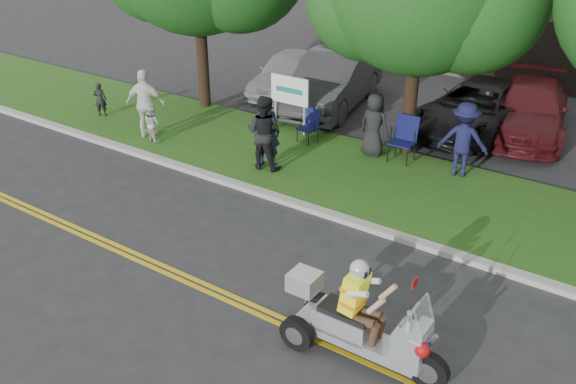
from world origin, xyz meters
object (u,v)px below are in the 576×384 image
Objects in this scene: spectator_adult_right at (146,104)px; parked_car_far_left at (288,72)px; parked_car_mid at (478,108)px; lawn_chair_a at (310,124)px; lawn_chair_b at (405,136)px; parked_car_right at (530,109)px; spectator_adult_left at (267,131)px; spectator_adult_mid at (264,132)px; parked_car_left at (332,81)px; trike_scooter at (358,324)px.

spectator_adult_right is 5.91m from parked_car_far_left.
spectator_adult_right is 0.38× the size of parked_car_mid.
parked_car_mid is at bearing 56.29° from lawn_chair_a.
lawn_chair_b is 0.60× the size of spectator_adult_right.
parked_car_right is at bearing -5.02° from parked_car_far_left.
spectator_adult_right is at bearing -140.30° from lawn_chair_a.
spectator_adult_left is 0.96× the size of spectator_adult_mid.
spectator_adult_mid is at bearing 78.99° from spectator_adult_left.
lawn_chair_a is at bearing -80.31° from parked_car_left.
spectator_adult_mid reaches higher than parked_car_right.
parked_car_left is (-1.10, 5.23, -0.18)m from spectator_adult_mid.
spectator_adult_mid is at bearing -72.04° from parked_car_far_left.
parked_car_right is (5.90, 1.28, -0.15)m from parked_car_left.
parked_car_mid is (7.52, 5.91, -0.36)m from spectator_adult_right.
parked_car_right is at bearing 1.89° from parked_car_left.
parked_car_far_left is 7.98m from parked_car_right.
spectator_adult_mid is 0.36× the size of parked_car_left.
trike_scooter is at bearing -62.06° from parked_car_far_left.
lawn_chair_b is at bearing 17.51° from lawn_chair_a.
lawn_chair_a is 0.49× the size of spectator_adult_mid.
parked_car_far_left is (-3.18, 3.57, 0.09)m from lawn_chair_a.
trike_scooter is 0.52× the size of parked_car_mid.
lawn_chair_b is 0.28× the size of parked_car_far_left.
lawn_chair_a is 4.78m from parked_car_far_left.
spectator_adult_right is (-9.21, 4.54, 0.46)m from trike_scooter.
trike_scooter is at bearing -98.75° from parked_car_right.
lawn_chair_b is 6.68m from parked_car_far_left.
lawn_chair_b is at bearing -148.35° from spectator_adult_mid.
spectator_adult_left is 6.63m from parked_car_mid.
spectator_adult_left reaches higher than parked_car_far_left.
parked_car_far_left is 6.68m from parked_car_mid.
spectator_adult_mid is at bearing -139.37° from lawn_chair_b.
trike_scooter is at bearing 127.47° from spectator_adult_mid.
lawn_chair_b is (-2.52, 7.16, 0.15)m from trike_scooter.
spectator_adult_left is 0.36× the size of parked_car_right.
parked_car_mid is (3.57, 5.58, -0.30)m from spectator_adult_left.
parked_car_right reaches higher than lawn_chair_b.
spectator_adult_left is 0.34× the size of parked_car_left.
parked_car_left is (2.89, 5.38, -0.20)m from spectator_adult_right.
parked_car_far_left is at bearing 141.92° from lawn_chair_a.
parked_car_left is 1.06× the size of parked_car_right.
parked_car_right is (2.09, 4.05, -0.04)m from lawn_chair_b.
parked_car_far_left is (-3.11, 5.51, -0.30)m from spectator_adult_left.
trike_scooter reaches higher than parked_car_far_left.
lawn_chair_b is at bearing 176.89° from spectator_adult_right.
spectator_adult_right is (-6.70, -2.62, 0.31)m from lawn_chair_b.
spectator_adult_mid is (0.03, -0.18, 0.04)m from spectator_adult_left.
spectator_adult_right is at bearing -109.17° from parked_car_far_left.
spectator_adult_mid is 8.10m from parked_car_right.
spectator_adult_left is at bearing 136.85° from trike_scooter.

